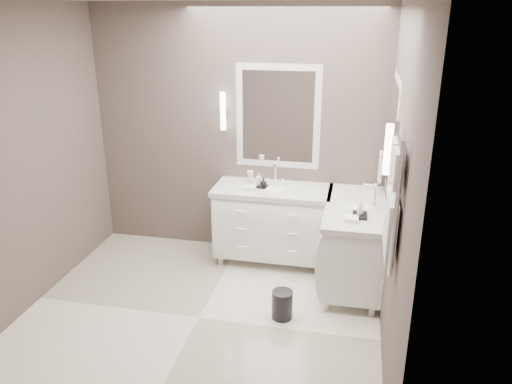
% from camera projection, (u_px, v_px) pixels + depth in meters
% --- Properties ---
extents(floor, '(3.20, 3.00, 0.01)m').
position_uv_depth(floor, '(199.00, 318.00, 4.50)').
color(floor, white).
rests_on(floor, ground).
extents(wall_back, '(3.20, 0.01, 2.70)m').
position_uv_depth(wall_back, '(237.00, 133.00, 5.41)').
color(wall_back, '#524642').
rests_on(wall_back, floor).
extents(wall_front, '(3.20, 0.01, 2.70)m').
position_uv_depth(wall_front, '(101.00, 264.00, 2.65)').
color(wall_front, '#524642').
rests_on(wall_front, floor).
extents(wall_left, '(0.01, 3.00, 2.70)m').
position_uv_depth(wall_left, '(17.00, 164.00, 4.34)').
color(wall_left, '#524642').
rests_on(wall_left, floor).
extents(wall_right, '(0.01, 3.00, 2.70)m').
position_uv_depth(wall_right, '(397.00, 190.00, 3.73)').
color(wall_right, '#524642').
rests_on(wall_right, floor).
extents(vanity_back, '(1.24, 0.59, 0.97)m').
position_uv_depth(vanity_back, '(272.00, 220.00, 5.37)').
color(vanity_back, white).
rests_on(vanity_back, floor).
extents(vanity_right, '(0.59, 1.24, 0.97)m').
position_uv_depth(vanity_right, '(354.00, 240.00, 4.91)').
color(vanity_right, white).
rests_on(vanity_right, floor).
extents(mirror_back, '(0.90, 0.02, 1.10)m').
position_uv_depth(mirror_back, '(278.00, 117.00, 5.24)').
color(mirror_back, white).
rests_on(mirror_back, wall_back).
extents(mirror_right, '(0.02, 0.90, 1.10)m').
position_uv_depth(mirror_right, '(392.00, 138.00, 4.39)').
color(mirror_right, white).
rests_on(mirror_right, wall_right).
extents(sconce_back, '(0.06, 0.06, 0.40)m').
position_uv_depth(sconce_back, '(223.00, 112.00, 5.28)').
color(sconce_back, white).
rests_on(sconce_back, wall_back).
extents(sconce_right, '(0.06, 0.06, 0.40)m').
position_uv_depth(sconce_right, '(388.00, 150.00, 3.86)').
color(sconce_right, white).
rests_on(sconce_right, wall_right).
extents(towel_bar_corner, '(0.03, 0.22, 0.30)m').
position_uv_depth(towel_bar_corner, '(380.00, 166.00, 5.07)').
color(towel_bar_corner, white).
rests_on(towel_bar_corner, wall_right).
extents(towel_ladder, '(0.06, 0.58, 0.90)m').
position_uv_depth(towel_ladder, '(393.00, 204.00, 3.35)').
color(towel_ladder, white).
rests_on(towel_ladder, wall_right).
extents(waste_bin, '(0.23, 0.23, 0.26)m').
position_uv_depth(waste_bin, '(282.00, 305.00, 4.47)').
color(waste_bin, black).
rests_on(waste_bin, floor).
extents(amenity_tray_back, '(0.16, 0.14, 0.02)m').
position_uv_depth(amenity_tray_back, '(261.00, 186.00, 5.26)').
color(amenity_tray_back, black).
rests_on(amenity_tray_back, vanity_back).
extents(amenity_tray_right, '(0.13, 0.17, 0.03)m').
position_uv_depth(amenity_tray_right, '(360.00, 215.00, 4.52)').
color(amenity_tray_right, black).
rests_on(amenity_tray_right, vanity_right).
extents(water_bottle, '(0.08, 0.08, 0.18)m').
position_uv_depth(water_bottle, '(250.00, 179.00, 5.22)').
color(water_bottle, silver).
rests_on(water_bottle, vanity_back).
extents(soap_bottle_a, '(0.07, 0.07, 0.12)m').
position_uv_depth(soap_bottle_a, '(259.00, 179.00, 5.26)').
color(soap_bottle_a, white).
rests_on(soap_bottle_a, amenity_tray_back).
extents(soap_bottle_b, '(0.08, 0.08, 0.09)m').
position_uv_depth(soap_bottle_b, '(263.00, 182.00, 5.21)').
color(soap_bottle_b, black).
rests_on(soap_bottle_b, amenity_tray_back).
extents(soap_bottle_c, '(0.06, 0.06, 0.15)m').
position_uv_depth(soap_bottle_c, '(360.00, 206.00, 4.49)').
color(soap_bottle_c, white).
rests_on(soap_bottle_c, amenity_tray_right).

